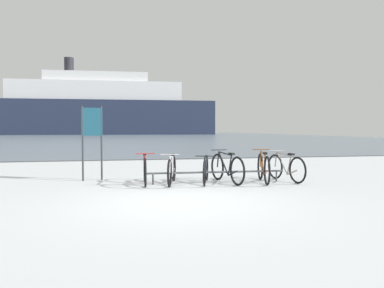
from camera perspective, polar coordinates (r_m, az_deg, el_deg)
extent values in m
cube|color=silver|center=(6.31, -0.38, -10.88)|extent=(80.00, 22.00, 0.08)
cube|color=slate|center=(72.04, -10.90, 1.14)|extent=(80.00, 110.00, 0.08)
cube|color=#47474C|center=(17.12, -7.74, -2.45)|extent=(80.00, 0.50, 0.05)
cylinder|color=#4C5156|center=(9.76, 3.73, -4.27)|extent=(3.65, 0.17, 0.05)
cylinder|color=#4C5156|center=(9.52, -5.95, -5.30)|extent=(0.04, 0.04, 0.28)
cylinder|color=#4C5156|center=(10.29, 12.68, -4.77)|extent=(0.04, 0.04, 0.28)
torus|color=black|center=(9.07, -7.10, -4.36)|extent=(0.09, 0.70, 0.70)
torus|color=black|center=(10.05, -7.21, -3.71)|extent=(0.09, 0.70, 0.70)
cylinder|color=#B22D2D|center=(9.37, -7.14, -3.38)|extent=(0.07, 0.52, 0.59)
cylinder|color=#B22D2D|center=(9.70, -7.17, -3.33)|extent=(0.05, 0.18, 0.52)
cylinder|color=#B22D2D|center=(9.43, -7.15, -1.78)|extent=(0.08, 0.64, 0.08)
cylinder|color=#B22D2D|center=(9.85, -7.18, -4.29)|extent=(0.06, 0.43, 0.19)
cylinder|color=#B22D2D|center=(9.09, -7.11, -3.06)|extent=(0.04, 0.11, 0.41)
cube|color=black|center=(9.74, -7.19, -1.55)|extent=(0.09, 0.20, 0.05)
cylinder|color=#B22D2D|center=(9.10, -7.12, -1.45)|extent=(0.46, 0.05, 0.02)
torus|color=black|center=(9.03, -3.42, -4.43)|extent=(0.22, 0.67, 0.68)
torus|color=black|center=(10.05, -2.78, -3.74)|extent=(0.22, 0.67, 0.68)
cylinder|color=silver|center=(9.35, -3.20, -3.47)|extent=(0.17, 0.53, 0.57)
cylinder|color=silver|center=(9.68, -2.99, -3.41)|extent=(0.08, 0.19, 0.51)
cylinder|color=silver|center=(9.40, -3.16, -1.92)|extent=(0.21, 0.66, 0.08)
cylinder|color=silver|center=(9.84, -2.91, -4.32)|extent=(0.15, 0.45, 0.19)
cylinder|color=silver|center=(9.05, -3.40, -3.18)|extent=(0.06, 0.12, 0.40)
cube|color=black|center=(9.74, -2.95, -1.67)|extent=(0.13, 0.21, 0.05)
cylinder|color=silver|center=(9.06, -3.38, -1.61)|extent=(0.45, 0.14, 0.02)
torus|color=black|center=(9.14, 1.90, -4.50)|extent=(0.23, 0.61, 0.63)
torus|color=black|center=(10.15, 2.29, -3.82)|extent=(0.23, 0.61, 0.63)
cylinder|color=#1E2328|center=(9.45, 2.03, -3.58)|extent=(0.20, 0.52, 0.54)
cylinder|color=#1E2328|center=(9.79, 2.16, -3.51)|extent=(0.09, 0.19, 0.48)
cylinder|color=#1E2328|center=(9.51, 2.07, -2.14)|extent=(0.24, 0.65, 0.08)
cylinder|color=#1E2328|center=(9.94, 2.21, -4.36)|extent=(0.17, 0.44, 0.18)
cylinder|color=#1E2328|center=(9.15, 1.91, -3.33)|extent=(0.07, 0.12, 0.38)
cube|color=black|center=(9.84, 2.19, -1.88)|extent=(0.14, 0.21, 0.05)
cylinder|color=#1E2328|center=(9.17, 1.93, -1.85)|extent=(0.45, 0.16, 0.02)
torus|color=black|center=(10.28, 3.88, -3.48)|extent=(0.19, 0.72, 0.72)
torus|color=black|center=(9.32, 6.90, -4.10)|extent=(0.19, 0.72, 0.72)
cylinder|color=#1E2328|center=(9.96, 4.80, -2.94)|extent=(0.14, 0.57, 0.61)
cylinder|color=#1E2328|center=(9.64, 5.77, -3.26)|extent=(0.07, 0.20, 0.54)
cylinder|color=#1E2328|center=(9.86, 5.02, -1.44)|extent=(0.17, 0.71, 0.09)
cylinder|color=#1E2328|center=(9.53, 6.20, -4.44)|extent=(0.12, 0.48, 0.20)
cylinder|color=#1E2328|center=(10.23, 3.98, -2.34)|extent=(0.06, 0.12, 0.43)
cube|color=black|center=(9.55, 6.02, -1.48)|extent=(0.12, 0.21, 0.05)
cylinder|color=#1E2328|center=(10.17, 4.09, -0.90)|extent=(0.46, 0.11, 0.02)
torus|color=black|center=(10.48, 10.32, -3.38)|extent=(0.21, 0.72, 0.73)
torus|color=black|center=(9.47, 11.32, -4.00)|extent=(0.21, 0.72, 0.73)
cylinder|color=brown|center=(10.14, 10.63, -2.84)|extent=(0.16, 0.54, 0.61)
cylinder|color=brown|center=(9.81, 10.95, -3.16)|extent=(0.08, 0.19, 0.55)
cylinder|color=brown|center=(10.04, 10.71, -1.35)|extent=(0.19, 0.66, 0.09)
cylinder|color=brown|center=(9.69, 11.09, -4.34)|extent=(0.14, 0.45, 0.20)
cylinder|color=brown|center=(10.42, 10.36, -2.24)|extent=(0.06, 0.12, 0.43)
cube|color=black|center=(9.71, 11.04, -1.39)|extent=(0.12, 0.21, 0.05)
cylinder|color=brown|center=(10.37, 10.41, -0.81)|extent=(0.45, 0.13, 0.02)
torus|color=black|center=(10.77, 12.51, -3.36)|extent=(0.17, 0.69, 0.69)
torus|color=black|center=(9.96, 15.72, -3.85)|extent=(0.17, 0.69, 0.69)
cylinder|color=gray|center=(10.49, 13.51, -2.85)|extent=(0.12, 0.52, 0.58)
cylinder|color=gray|center=(10.23, 14.55, -3.12)|extent=(0.07, 0.19, 0.52)
cylinder|color=gray|center=(10.41, 13.75, -1.49)|extent=(0.15, 0.65, 0.08)
cylinder|color=gray|center=(10.14, 14.99, -4.17)|extent=(0.11, 0.43, 0.19)
cylinder|color=gray|center=(10.72, 12.63, -2.32)|extent=(0.05, 0.11, 0.41)
cube|color=black|center=(10.15, 14.81, -1.51)|extent=(0.11, 0.21, 0.05)
cylinder|color=gray|center=(10.67, 12.75, -0.99)|extent=(0.46, 0.10, 0.02)
cylinder|color=#33383D|center=(10.46, -16.26, 0.08)|extent=(0.05, 0.05, 2.02)
cylinder|color=#33383D|center=(10.51, -13.57, 0.12)|extent=(0.05, 0.05, 2.02)
cube|color=navy|center=(10.48, -14.94, 3.28)|extent=(0.55, 0.12, 0.75)
cube|color=#232D47|center=(96.21, -13.28, 3.88)|extent=(54.65, 14.92, 8.22)
cube|color=white|center=(96.71, -14.12, 7.65)|extent=(41.04, 12.44, 4.52)
cube|color=white|center=(97.08, -14.14, 9.65)|extent=(24.73, 9.84, 2.30)
cylinder|color=#26262D|center=(98.30, -18.17, 11.28)|extent=(2.26, 2.26, 3.70)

